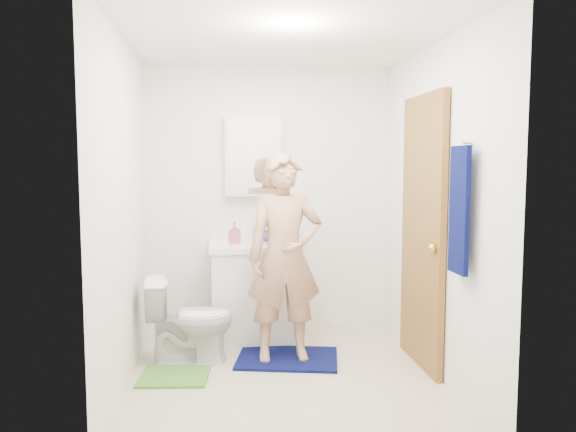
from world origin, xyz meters
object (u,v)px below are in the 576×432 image
object	(u,v)px
medicine_cabinet	(253,157)
toothbrush_cup	(268,236)
soap_dispenser	(234,233)
man	(285,257)
toilet	(190,319)
vanity_cabinet	(255,294)
towel	(459,210)

from	to	relation	value
medicine_cabinet	toothbrush_cup	xyz separation A→B (m)	(0.12, -0.12, -0.70)
soap_dispenser	man	distance (m)	0.68
medicine_cabinet	toilet	bearing A→B (deg)	-126.88
vanity_cabinet	soap_dispenser	size ratio (longest dim) A/B	4.24
soap_dispenser	toothbrush_cup	world-z (taller)	soap_dispenser
toothbrush_cup	vanity_cabinet	bearing A→B (deg)	-136.95
medicine_cabinet	towel	bearing A→B (deg)	-55.39
towel	toothbrush_cup	xyz separation A→B (m)	(-1.06, 1.59, -0.35)
vanity_cabinet	towel	distance (m)	2.08
medicine_cabinet	towel	size ratio (longest dim) A/B	0.87
toilet	man	world-z (taller)	man
toilet	toothbrush_cup	xyz separation A→B (m)	(0.66, 0.61, 0.56)
toilet	toothbrush_cup	world-z (taller)	toothbrush_cup
towel	soap_dispenser	distance (m)	2.03
soap_dispenser	man	bearing A→B (deg)	-56.74
vanity_cabinet	toilet	bearing A→B (deg)	-137.41
soap_dispenser	toothbrush_cup	bearing A→B (deg)	22.11
man	towel	bearing A→B (deg)	-44.58
toilet	soap_dispenser	distance (m)	0.86
medicine_cabinet	soap_dispenser	bearing A→B (deg)	-127.09
medicine_cabinet	man	size ratio (longest dim) A/B	0.44
towel	man	xyz separation A→B (m)	(-0.99, 0.91, -0.43)
towel	toothbrush_cup	world-z (taller)	towel
vanity_cabinet	toothbrush_cup	xyz separation A→B (m)	(0.12, 0.11, 0.50)
towel	toilet	distance (m)	2.19
vanity_cabinet	man	distance (m)	0.73
soap_dispenser	toothbrush_cup	xyz separation A→B (m)	(0.30, 0.12, -0.05)
soap_dispenser	man	world-z (taller)	man
medicine_cabinet	man	xyz separation A→B (m)	(0.19, -0.80, -0.78)
toothbrush_cup	man	size ratio (longest dim) A/B	0.07
vanity_cabinet	toothbrush_cup	size ratio (longest dim) A/B	6.70
towel	soap_dispenser	size ratio (longest dim) A/B	4.24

